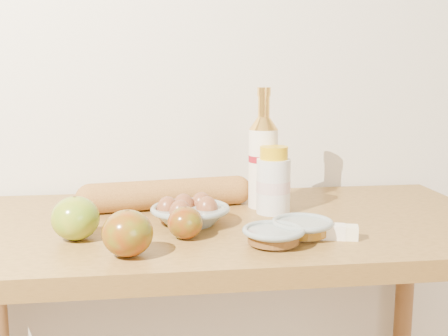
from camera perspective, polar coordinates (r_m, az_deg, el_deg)
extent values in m
cube|color=beige|center=(1.50, -1.83, 13.05)|extent=(3.50, 0.02, 2.60)
cube|color=olive|center=(1.22, -0.18, -6.22)|extent=(1.20, 0.60, 0.04)
cylinder|color=white|center=(1.31, 3.99, -0.06)|extent=(0.09, 0.09, 0.18)
cylinder|color=maroon|center=(1.31, 4.00, 0.98)|extent=(0.09, 0.09, 0.02)
cone|color=#EEAF46|center=(1.30, 4.05, 4.56)|extent=(0.09, 0.09, 0.03)
cylinder|color=#EEAF46|center=(1.30, 4.07, 6.26)|extent=(0.03, 0.03, 0.05)
cylinder|color=#EEAF46|center=(1.29, 4.09, 7.76)|extent=(0.04, 0.04, 0.02)
cylinder|color=silver|center=(1.27, 5.04, -1.84)|extent=(0.10, 0.10, 0.12)
cylinder|color=beige|center=(1.27, 5.04, -1.84)|extent=(0.10, 0.10, 0.03)
cylinder|color=#DBA60B|center=(1.25, 5.09, 1.55)|extent=(0.08, 0.08, 0.03)
torus|color=gray|center=(1.18, -3.45, -4.17)|extent=(0.22, 0.22, 0.01)
ellipsoid|color=brown|center=(1.16, -4.47, -4.67)|extent=(0.06, 0.06, 0.06)
ellipsoid|color=brown|center=(1.18, -1.73, -4.28)|extent=(0.06, 0.06, 0.06)
ellipsoid|color=brown|center=(1.21, -4.14, -3.97)|extent=(0.06, 0.06, 0.06)
ellipsoid|color=brown|center=(1.19, -5.75, -4.27)|extent=(0.06, 0.06, 0.06)
ellipsoid|color=brown|center=(1.22, -2.30, -3.80)|extent=(0.06, 0.06, 0.06)
cylinder|color=#AE7535|center=(1.31, -5.88, -2.67)|extent=(0.35, 0.12, 0.07)
sphere|color=#AE7535|center=(1.29, -13.41, -3.07)|extent=(0.08, 0.08, 0.07)
sphere|color=#AE7535|center=(1.35, 1.32, -2.23)|extent=(0.08, 0.08, 0.07)
ellipsoid|color=olive|center=(1.11, -14.85, -4.96)|extent=(0.10, 0.10, 0.08)
cylinder|color=#4D3519|center=(1.10, -14.94, -3.16)|extent=(0.01, 0.01, 0.01)
ellipsoid|color=#961408|center=(1.00, -9.77, -6.56)|extent=(0.12, 0.12, 0.08)
cylinder|color=#523A1B|center=(0.99, -9.83, -4.61)|extent=(0.01, 0.01, 0.01)
ellipsoid|color=#8D0708|center=(1.08, -3.97, -5.57)|extent=(0.08, 0.08, 0.06)
cylinder|color=#4D3219|center=(1.08, -3.98, -4.21)|extent=(0.01, 0.01, 0.01)
torus|color=gray|center=(1.05, 5.05, -6.33)|extent=(0.14, 0.14, 0.01)
cylinder|color=brown|center=(1.05, 5.04, -6.95)|extent=(0.11, 0.11, 0.02)
torus|color=gray|center=(1.10, 7.98, -5.50)|extent=(0.13, 0.13, 0.01)
cylinder|color=brown|center=(1.11, 7.97, -6.11)|extent=(0.10, 0.10, 0.02)
cube|color=#FDF5C4|center=(1.11, 10.91, -6.37)|extent=(0.10, 0.05, 0.03)
cube|color=white|center=(1.11, 10.91, -6.37)|extent=(0.06, 0.04, 0.03)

